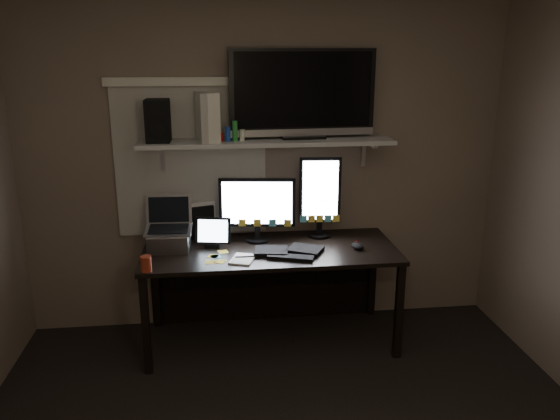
{
  "coord_description": "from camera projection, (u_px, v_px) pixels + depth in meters",
  "views": [
    {
      "loc": [
        -0.36,
        -2.22,
        2.08
      ],
      "look_at": [
        0.05,
        1.25,
        1.07
      ],
      "focal_mm": 35.0,
      "sensor_mm": 36.0,
      "label": 1
    }
  ],
  "objects": [
    {
      "name": "notepad",
      "position": [
        243.0,
        259.0,
        3.68
      ],
      "size": [
        0.2,
        0.24,
        0.01
      ],
      "primitive_type": "cube",
      "rotation": [
        0.0,
        0.0,
        -0.33
      ],
      "color": "white",
      "rests_on": "desk"
    },
    {
      "name": "wall_shelf",
      "position": [
        267.0,
        142.0,
        3.88
      ],
      "size": [
        1.8,
        0.35,
        0.03
      ],
      "primitive_type": "cube",
      "color": "#B6B5B0",
      "rests_on": "back_wall"
    },
    {
      "name": "tablet",
      "position": [
        213.0,
        232.0,
        3.89
      ],
      "size": [
        0.27,
        0.15,
        0.22
      ],
      "primitive_type": "cube",
      "rotation": [
        0.0,
        0.0,
        -0.2
      ],
      "color": "black",
      "rests_on": "desk"
    },
    {
      "name": "file_sorter",
      "position": [
        199.0,
        220.0,
        4.11
      ],
      "size": [
        0.22,
        0.15,
        0.26
      ],
      "primitive_type": "cube",
      "rotation": [
        0.0,
        0.0,
        0.31
      ],
      "color": "black",
      "rests_on": "desk"
    },
    {
      "name": "monitor_portrait",
      "position": [
        320.0,
        197.0,
        4.07
      ],
      "size": [
        0.31,
        0.08,
        0.62
      ],
      "primitive_type": "cube",
      "rotation": [
        0.0,
        0.0,
        -0.06
      ],
      "color": "black",
      "rests_on": "desk"
    },
    {
      "name": "bottles",
      "position": [
        231.0,
        131.0,
        3.79
      ],
      "size": [
        0.23,
        0.12,
        0.14
      ],
      "primitive_type": null,
      "rotation": [
        0.0,
        0.0,
        -0.31
      ],
      "color": "#A50F0C",
      "rests_on": "wall_shelf"
    },
    {
      "name": "back_wall",
      "position": [
        265.0,
        166.0,
        4.11
      ],
      "size": [
        3.6,
        0.0,
        3.6
      ],
      "primitive_type": "plane",
      "rotation": [
        1.57,
        0.0,
        0.0
      ],
      "color": "#69594B",
      "rests_on": "floor"
    },
    {
      "name": "speaker",
      "position": [
        158.0,
        121.0,
        3.74
      ],
      "size": [
        0.16,
        0.2,
        0.29
      ],
      "primitive_type": "cube",
      "rotation": [
        0.0,
        0.0,
        -0.02
      ],
      "color": "black",
      "rests_on": "wall_shelf"
    },
    {
      "name": "tv",
      "position": [
        303.0,
        94.0,
        3.86
      ],
      "size": [
        1.05,
        0.25,
        0.63
      ],
      "primitive_type": "cube",
      "rotation": [
        0.0,
        0.0,
        0.06
      ],
      "color": "black",
      "rests_on": "wall_shelf"
    },
    {
      "name": "window_blinds",
      "position": [
        191.0,
        162.0,
        4.02
      ],
      "size": [
        1.1,
        0.02,
        1.1
      ],
      "primitive_type": "cube",
      "color": "beige",
      "rests_on": "back_wall"
    },
    {
      "name": "cup",
      "position": [
        146.0,
        264.0,
        3.47
      ],
      "size": [
        0.09,
        0.09,
        0.1
      ],
      "primitive_type": "cylinder",
      "rotation": [
        0.0,
        0.0,
        -0.3
      ],
      "color": "maroon",
      "rests_on": "desk"
    },
    {
      "name": "keyboard",
      "position": [
        288.0,
        251.0,
        3.81
      ],
      "size": [
        0.52,
        0.33,
        0.03
      ],
      "primitive_type": "cube",
      "rotation": [
        0.0,
        0.0,
        -0.32
      ],
      "color": "black",
      "rests_on": "desk"
    },
    {
      "name": "desk",
      "position": [
        269.0,
        265.0,
        4.06
      ],
      "size": [
        1.8,
        0.75,
        0.73
      ],
      "color": "black",
      "rests_on": "floor"
    },
    {
      "name": "sticky_notes",
      "position": [
        220.0,
        257.0,
        3.73
      ],
      "size": [
        0.34,
        0.29,
        0.0
      ],
      "primitive_type": null,
      "rotation": [
        0.0,
        0.0,
        -0.27
      ],
      "color": "yellow",
      "rests_on": "desk"
    },
    {
      "name": "laptop",
      "position": [
        168.0,
        225.0,
        3.82
      ],
      "size": [
        0.33,
        0.28,
        0.36
      ],
      "primitive_type": "cube",
      "rotation": [
        0.0,
        0.0,
        -0.04
      ],
      "color": "#A2A2A6",
      "rests_on": "desk"
    },
    {
      "name": "mouse",
      "position": [
        357.0,
        246.0,
        3.88
      ],
      "size": [
        0.09,
        0.13,
        0.04
      ],
      "primitive_type": "ellipsoid",
      "rotation": [
        0.0,
        0.0,
        0.16
      ],
      "color": "black",
      "rests_on": "desk"
    },
    {
      "name": "game_console",
      "position": [
        207.0,
        117.0,
        3.78
      ],
      "size": [
        0.18,
        0.3,
        0.34
      ],
      "primitive_type": "cube",
      "rotation": [
        0.0,
        0.0,
        0.34
      ],
      "color": "beige",
      "rests_on": "wall_shelf"
    },
    {
      "name": "monitor_landscape",
      "position": [
        257.0,
        209.0,
        3.98
      ],
      "size": [
        0.56,
        0.13,
        0.49
      ],
      "primitive_type": "cube",
      "rotation": [
        0.0,
        0.0,
        -0.13
      ],
      "color": "black",
      "rests_on": "desk"
    }
  ]
}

